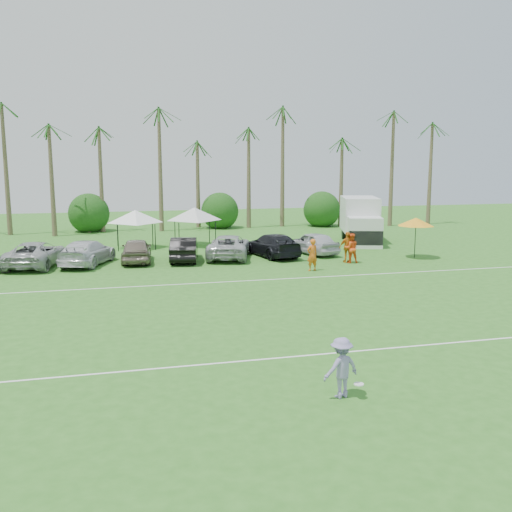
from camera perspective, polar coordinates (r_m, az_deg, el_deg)
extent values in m
plane|color=#2F6C20|center=(16.52, 1.02, -12.70)|extent=(120.00, 120.00, 0.00)
cube|color=white|center=(18.33, -0.66, -10.41)|extent=(80.00, 0.10, 0.01)
cube|color=white|center=(29.71, -6.14, -2.75)|extent=(80.00, 0.10, 0.01)
cone|color=brown|center=(53.37, -23.06, 7.32)|extent=(0.44, 0.44, 10.00)
cone|color=brown|center=(52.92, -18.77, 8.10)|extent=(0.44, 0.44, 11.00)
cone|color=brown|center=(52.81, -14.33, 6.67)|extent=(0.44, 0.44, 8.00)
cone|color=brown|center=(52.95, -9.99, 7.36)|extent=(0.44, 0.44, 9.00)
cone|color=brown|center=(53.39, -5.68, 8.01)|extent=(0.44, 0.44, 10.00)
cone|color=brown|center=(54.13, -1.45, 8.60)|extent=(0.44, 0.44, 11.00)
cone|color=brown|center=(55.50, 3.63, 7.05)|extent=(0.44, 0.44, 8.00)
cone|color=brown|center=(57.22, 8.45, 7.54)|extent=(0.44, 0.44, 9.00)
cone|color=brown|center=(59.32, 12.96, 7.95)|extent=(0.44, 0.44, 10.00)
cone|color=brown|center=(61.24, 16.34, 8.32)|extent=(0.44, 0.44, 11.00)
cylinder|color=brown|center=(54.08, -16.32, 3.13)|extent=(0.30, 0.30, 1.40)
sphere|color=#144112|center=(53.98, -16.37, 4.29)|extent=(4.00, 4.00, 4.00)
cylinder|color=brown|center=(54.98, -3.70, 3.58)|extent=(0.30, 0.30, 1.40)
sphere|color=#144112|center=(54.88, -3.71, 4.72)|extent=(4.00, 4.00, 4.00)
cylinder|color=brown|center=(57.65, 6.13, 3.82)|extent=(0.30, 0.30, 1.40)
sphere|color=#144112|center=(57.56, 6.15, 4.91)|extent=(4.00, 4.00, 4.00)
imported|color=orange|center=(33.03, 5.64, 0.11)|extent=(0.75, 0.57, 1.86)
imported|color=#FC571C|center=(35.94, 9.49, 0.78)|extent=(1.01, 0.84, 1.85)
imported|color=#CB6D16|center=(36.04, 9.17, 0.88)|extent=(1.15, 0.50, 1.94)
cube|color=silver|center=(46.00, 10.30, 4.16)|extent=(3.99, 5.44, 2.64)
cube|color=silver|center=(42.77, 10.81, 2.34)|extent=(2.89, 2.55, 2.22)
cube|color=black|center=(42.03, 10.93, 1.78)|extent=(2.42, 1.04, 1.06)
cube|color=#E5590C|center=(46.23, 11.93, 3.55)|extent=(0.53, 1.62, 0.95)
cylinder|color=black|center=(42.93, 9.35, 1.56)|extent=(0.59, 1.00, 0.95)
cylinder|color=black|center=(43.21, 12.14, 1.52)|extent=(0.59, 1.00, 0.95)
cylinder|color=black|center=(47.32, 8.78, 2.28)|extent=(0.59, 1.00, 0.95)
cylinder|color=black|center=(47.57, 11.32, 2.25)|extent=(0.59, 1.00, 0.95)
cylinder|color=black|center=(41.22, -13.63, 1.73)|extent=(0.06, 0.06, 1.86)
cylinder|color=black|center=(41.33, -10.04, 1.87)|extent=(0.06, 0.06, 1.86)
cylinder|color=black|center=(43.79, -13.68, 2.16)|extent=(0.06, 0.06, 1.86)
cylinder|color=black|center=(43.89, -10.30, 2.29)|extent=(0.06, 0.06, 1.86)
pyramid|color=white|center=(42.34, -12.00, 4.52)|extent=(4.01, 4.01, 0.93)
cylinder|color=black|center=(41.58, -7.70, 2.02)|extent=(0.06, 0.06, 1.92)
cylinder|color=black|center=(41.97, -4.07, 2.15)|extent=(0.06, 0.06, 1.92)
cylinder|color=black|center=(44.22, -8.11, 2.44)|extent=(0.06, 0.06, 1.92)
cylinder|color=black|center=(44.59, -4.68, 2.56)|extent=(0.06, 0.06, 1.92)
pyramid|color=silver|center=(42.88, -6.18, 4.84)|extent=(4.14, 4.14, 0.96)
cylinder|color=black|center=(38.68, 15.63, 1.55)|extent=(0.05, 0.05, 2.38)
cone|color=#F8A01A|center=(38.54, 15.70, 3.31)|extent=(2.38, 2.38, 0.54)
imported|color=#8F83BA|center=(15.57, 8.52, -10.98)|extent=(1.18, 0.86, 1.64)
cylinder|color=white|center=(15.68, 10.24, -12.50)|extent=(0.27, 0.27, 0.03)
imported|color=#A6A6A7|center=(36.65, -21.15, 0.18)|extent=(3.57, 5.89, 1.53)
imported|color=silver|center=(36.32, -16.53, 0.34)|extent=(3.80, 5.67, 1.53)
imported|color=#7B6D5E|center=(36.51, -11.87, 0.58)|extent=(2.14, 4.61, 1.53)
imported|color=black|center=(36.50, -7.20, 0.70)|extent=(2.37, 4.84, 1.53)
imported|color=#B3B4B5|center=(37.31, -2.75, 0.95)|extent=(3.97, 5.98, 1.53)
imported|color=black|center=(37.93, 1.67, 1.10)|extent=(3.08, 5.57, 1.53)
imported|color=silver|center=(39.12, 5.72, 1.31)|extent=(2.81, 4.78, 1.53)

